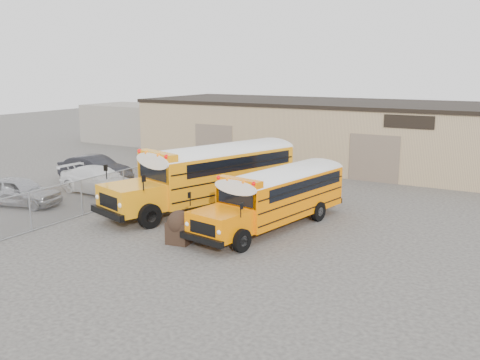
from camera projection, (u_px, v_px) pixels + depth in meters
The scene contains 10 objects.
ground at pixel (182, 234), 23.19m from camera, with size 120.00×120.00×0.00m, color #393734.
warehouse at pixel (341, 133), 39.65m from camera, with size 30.20×10.20×4.67m.
chainlink_fence at pixel (124, 186), 28.48m from camera, with size 0.07×18.07×1.81m.
distant_building_left at pixel (132, 123), 52.22m from camera, with size 8.00×6.00×3.60m, color gray.
school_bus_left at pixel (297, 157), 32.05m from camera, with size 5.95×11.35×3.24m.
school_bus_right at pixel (338, 175), 28.33m from camera, with size 3.74×9.36×2.67m.
tarp_bundle at pixel (180, 226), 21.90m from camera, with size 1.03×1.02×1.40m.
car_silver at pixel (19, 191), 27.93m from camera, with size 1.81×4.50×1.53m, color #A2A3A7.
car_white at pixel (99, 180), 30.69m from camera, with size 2.13×5.23×1.52m, color white.
car_dark at pixel (95, 169), 33.86m from camera, with size 1.73×4.95×1.63m, color black.
Camera 1 is at (13.26, -17.98, 7.09)m, focal length 40.00 mm.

